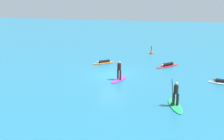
{
  "coord_description": "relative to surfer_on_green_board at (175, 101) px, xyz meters",
  "views": [
    {
      "loc": [
        7.01,
        -26.66,
        7.64
      ],
      "look_at": [
        0.0,
        0.0,
        0.5
      ],
      "focal_mm": 47.18,
      "sensor_mm": 36.0,
      "label": 1
    }
  ],
  "objects": [
    {
      "name": "ground_plane",
      "position": [
        -6.38,
        6.8,
        -0.39
      ],
      "size": [
        120.0,
        120.0,
        0.0
      ],
      "primitive_type": "plane",
      "color": "teal",
      "rests_on": "ground"
    },
    {
      "name": "surfer_on_green_board",
      "position": [
        0.0,
        0.0,
        0.0
      ],
      "size": [
        1.58,
        3.17,
        2.04
      ],
      "rotation": [
        0.0,
        0.0,
        4.99
      ],
      "color": "#23B266",
      "rests_on": "ground_plane"
    },
    {
      "name": "surfer_on_orange_board",
      "position": [
        -8.55,
        11.34,
        -0.27
      ],
      "size": [
        2.49,
        2.44,
        0.39
      ],
      "rotation": [
        0.0,
        0.0,
        3.91
      ],
      "color": "orange",
      "rests_on": "ground_plane"
    },
    {
      "name": "surfer_on_purple_board",
      "position": [
        -5.31,
        5.3,
        0.09
      ],
      "size": [
        1.4,
        2.74,
        1.77
      ],
      "rotation": [
        0.0,
        0.0,
        1.3
      ],
      "color": "purple",
      "rests_on": "ground_plane"
    },
    {
      "name": "surfer_on_red_board",
      "position": [
        -1.44,
        11.69,
        -0.26
      ],
      "size": [
        2.69,
        2.97,
        0.42
      ],
      "rotation": [
        0.0,
        0.0,
        4.01
      ],
      "color": "red",
      "rests_on": "ground_plane"
    },
    {
      "name": "surfer_on_white_board",
      "position": [
        3.83,
        6.47,
        -0.25
      ],
      "size": [
        2.79,
        1.32,
        0.42
      ],
      "rotation": [
        0.0,
        0.0,
        2.91
      ],
      "color": "white",
      "rests_on": "ground_plane"
    },
    {
      "name": "marker_buoy",
      "position": [
        -4.02,
        18.2,
        -0.17
      ],
      "size": [
        0.42,
        0.42,
        1.21
      ],
      "color": "#E55119",
      "rests_on": "ground_plane"
    }
  ]
}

